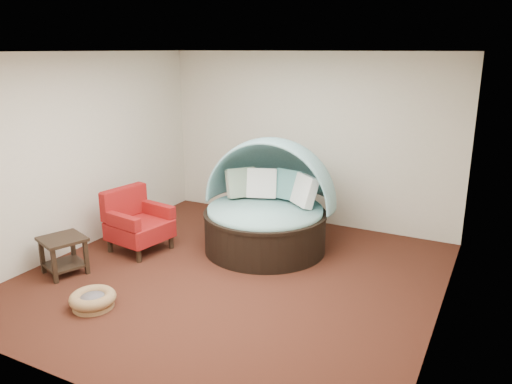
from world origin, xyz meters
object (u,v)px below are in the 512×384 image
at_px(pet_basket, 93,300).
at_px(red_armchair, 137,222).
at_px(canopy_daybed, 268,198).
at_px(side_table, 63,250).

xyz_separation_m(pet_basket, red_armchair, (-0.68, 1.58, 0.32)).
bearing_deg(canopy_daybed, pet_basket, -116.38).
bearing_deg(red_armchair, side_table, -97.20).
relative_size(pet_basket, red_armchair, 0.66).
distance_m(canopy_daybed, pet_basket, 2.79).
distance_m(canopy_daybed, side_table, 2.85).
xyz_separation_m(canopy_daybed, pet_basket, (-0.97, -2.53, -0.66)).
xyz_separation_m(red_armchair, side_table, (-0.31, -1.08, -0.10)).
bearing_deg(pet_basket, red_armchair, 113.17).
bearing_deg(canopy_daybed, red_armchair, -155.41).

